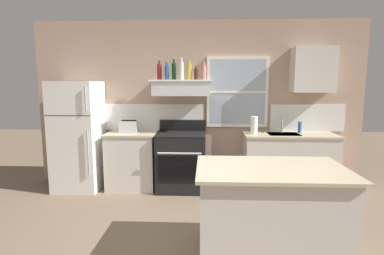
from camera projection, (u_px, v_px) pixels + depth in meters
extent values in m
plane|color=#7A6651|center=(192.00, 252.00, 3.07)|extent=(16.00, 16.00, 0.00)
cube|color=tan|center=(198.00, 104.00, 5.08)|extent=(5.40, 0.06, 2.70)
cube|color=white|center=(130.00, 117.00, 5.12)|extent=(2.50, 0.02, 0.44)
cube|color=white|center=(307.00, 118.00, 4.99)|extent=(1.20, 0.02, 0.44)
cube|color=white|center=(237.00, 92.00, 4.97)|extent=(1.00, 0.04, 1.15)
cube|color=#9EADBC|center=(238.00, 92.00, 4.95)|extent=(0.90, 0.01, 1.05)
cube|color=white|center=(238.00, 92.00, 4.95)|extent=(0.90, 0.02, 0.04)
cube|color=white|center=(78.00, 136.00, 4.85)|extent=(0.70, 0.68, 1.72)
cube|color=#333333|center=(67.00, 115.00, 4.46)|extent=(0.69, 0.00, 0.01)
cylinder|color=#A5A8AD|center=(88.00, 153.00, 4.49)|extent=(0.02, 0.02, 0.67)
cylinder|color=#A5A8AD|center=(86.00, 98.00, 4.38)|extent=(0.02, 0.02, 0.35)
cube|color=silver|center=(132.00, 161.00, 4.93)|extent=(0.76, 0.60, 0.88)
cube|color=#C6B793|center=(132.00, 133.00, 4.86)|extent=(0.79, 0.63, 0.03)
cube|color=silver|center=(129.00, 126.00, 4.89)|extent=(0.28, 0.20, 0.19)
cube|color=black|center=(129.00, 121.00, 4.87)|extent=(0.24, 0.16, 0.01)
cube|color=black|center=(120.00, 124.00, 4.89)|extent=(0.02, 0.03, 0.02)
cube|color=black|center=(181.00, 163.00, 4.85)|extent=(0.76, 0.64, 0.87)
cube|color=black|center=(181.00, 135.00, 4.79)|extent=(0.76, 0.64, 0.04)
cube|color=black|center=(183.00, 125.00, 5.06)|extent=(0.76, 0.06, 0.18)
cube|color=black|center=(180.00, 169.00, 4.53)|extent=(0.65, 0.01, 0.40)
cylinder|color=silver|center=(179.00, 153.00, 4.46)|extent=(0.65, 0.03, 0.03)
cube|color=silver|center=(182.00, 89.00, 4.78)|extent=(0.88, 0.48, 0.22)
cube|color=#262628|center=(180.00, 94.00, 4.57)|extent=(0.75, 0.02, 0.04)
cube|color=white|center=(181.00, 81.00, 4.77)|extent=(0.96, 0.52, 0.02)
cylinder|color=maroon|center=(159.00, 72.00, 4.80)|extent=(0.07, 0.07, 0.24)
cylinder|color=maroon|center=(159.00, 62.00, 4.78)|extent=(0.03, 0.03, 0.06)
cylinder|color=#1E478C|center=(167.00, 73.00, 4.75)|extent=(0.07, 0.07, 0.22)
cylinder|color=#1E478C|center=(167.00, 64.00, 4.73)|extent=(0.03, 0.03, 0.05)
cylinder|color=#143819|center=(174.00, 72.00, 4.78)|extent=(0.07, 0.07, 0.26)
cylinder|color=#143819|center=(174.00, 61.00, 4.75)|extent=(0.03, 0.03, 0.06)
cylinder|color=silver|center=(182.00, 71.00, 4.69)|extent=(0.06, 0.06, 0.27)
cylinder|color=silver|center=(181.00, 60.00, 4.67)|extent=(0.03, 0.03, 0.07)
cylinder|color=#B29333|center=(189.00, 72.00, 4.77)|extent=(0.08, 0.08, 0.25)
cylinder|color=#B29333|center=(189.00, 62.00, 4.74)|extent=(0.03, 0.03, 0.06)
cylinder|color=#381E0F|center=(196.00, 74.00, 4.74)|extent=(0.06, 0.06, 0.17)
cylinder|color=#381E0F|center=(196.00, 67.00, 4.73)|extent=(0.03, 0.03, 0.04)
cylinder|color=#C67F84|center=(204.00, 73.00, 4.78)|extent=(0.07, 0.07, 0.23)
cylinder|color=#C67F84|center=(204.00, 63.00, 4.76)|extent=(0.03, 0.03, 0.06)
cube|color=silver|center=(288.00, 163.00, 4.82)|extent=(1.40, 0.60, 0.88)
cube|color=#C6B793|center=(290.00, 135.00, 4.75)|extent=(1.43, 0.63, 0.03)
cube|color=#B7BABC|center=(284.00, 134.00, 4.73)|extent=(0.48, 0.36, 0.01)
cylinder|color=silver|center=(282.00, 124.00, 4.85)|extent=(0.03, 0.03, 0.28)
cylinder|color=silver|center=(283.00, 117.00, 4.76)|extent=(0.02, 0.16, 0.02)
cylinder|color=white|center=(254.00, 125.00, 4.75)|extent=(0.11, 0.11, 0.27)
cylinder|color=blue|center=(300.00, 127.00, 4.83)|extent=(0.06, 0.06, 0.18)
cube|color=silver|center=(270.00, 215.00, 2.91)|extent=(1.32, 0.82, 0.88)
cube|color=#C6B793|center=(271.00, 169.00, 2.84)|extent=(1.40, 0.90, 0.03)
cube|color=silver|center=(313.00, 70.00, 4.73)|extent=(0.64, 0.32, 0.70)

